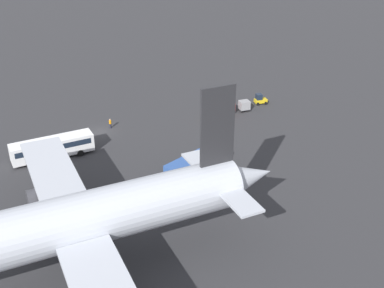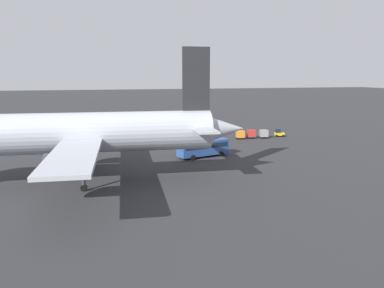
% 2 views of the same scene
% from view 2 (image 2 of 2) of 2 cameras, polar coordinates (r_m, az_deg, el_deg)
% --- Properties ---
extents(ground_plane, '(600.00, 600.00, 0.00)m').
position_cam_2_polar(ground_plane, '(89.66, -6.50, 0.63)').
color(ground_plane, '#2D2D30').
extents(airplane, '(50.25, 42.81, 19.29)m').
position_cam_2_polar(airplane, '(54.74, -17.70, 1.50)').
color(airplane, '#B2B7C1').
rests_on(airplane, ground).
extents(shuttle_bus_near, '(12.73, 3.61, 3.20)m').
position_cam_2_polar(shuttle_bus_near, '(83.36, -12.44, 1.03)').
color(shuttle_bus_near, white).
rests_on(shuttle_bus_near, ground).
extents(shuttle_bus_far, '(10.50, 5.48, 3.18)m').
position_cam_2_polar(shuttle_bus_far, '(70.55, 1.73, -0.46)').
color(shuttle_bus_far, '#2D5199').
rests_on(shuttle_bus_far, ground).
extents(baggage_tug, '(2.65, 2.13, 2.10)m').
position_cam_2_polar(baggage_tug, '(96.19, 13.09, 1.67)').
color(baggage_tug, gold).
rests_on(baggage_tug, ground).
extents(worker_person, '(0.38, 0.38, 1.74)m').
position_cam_2_polar(worker_person, '(90.46, -5.13, 1.30)').
color(worker_person, '#1E1E2D').
rests_on(worker_person, ground).
extents(cargo_cart_grey, '(2.24, 1.98, 2.06)m').
position_cam_2_polar(cargo_cart_grey, '(92.80, 10.88, 1.59)').
color(cargo_cart_grey, '#38383D').
rests_on(cargo_cart_grey, ground).
extents(cargo_cart_red, '(2.24, 1.98, 2.06)m').
position_cam_2_polar(cargo_cart_red, '(92.18, 9.01, 1.59)').
color(cargo_cart_red, '#38383D').
rests_on(cargo_cart_red, ground).
extents(cargo_cart_orange, '(2.24, 1.98, 2.06)m').
position_cam_2_polar(cargo_cart_orange, '(90.71, 7.37, 1.49)').
color(cargo_cart_orange, '#38383D').
rests_on(cargo_cart_orange, ground).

